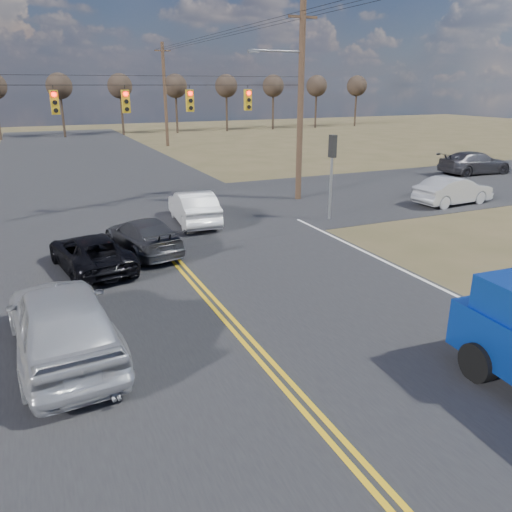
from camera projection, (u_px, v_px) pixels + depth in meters
name	position (u px, v px, depth m)	size (l,w,h in m)	color
ground	(343.00, 449.00, 8.66)	(160.00, 160.00, 0.00)	brown
road_main	(181.00, 268.00, 17.29)	(14.00, 120.00, 0.02)	#28282B
road_cross	(135.00, 216.00, 24.19)	(120.00, 12.00, 0.02)	#28282B
signal_gantry	(138.00, 107.00, 22.55)	(19.60, 4.83, 10.00)	#473323
utility_poles	(130.00, 104.00, 21.63)	(19.60, 58.32, 10.00)	#473323
treeline	(98.00, 90.00, 30.06)	(87.00, 117.80, 7.40)	#33261C
silver_suv	(62.00, 321.00, 11.34)	(2.18, 5.41, 1.84)	#ADAFB5
black_suv	(91.00, 252.00, 16.92)	(2.05, 4.44, 1.23)	black
white_car_queue	(194.00, 207.00, 22.64)	(1.58, 4.54, 1.50)	silver
dgrey_car_queue	(143.00, 236.00, 18.68)	(1.82, 4.47, 1.30)	#37383D
cross_car_east_near	(453.00, 191.00, 26.26)	(4.46, 1.56, 1.47)	#B4B7BD
cross_car_east_far	(475.00, 163.00, 35.27)	(5.42, 2.20, 1.57)	#343339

